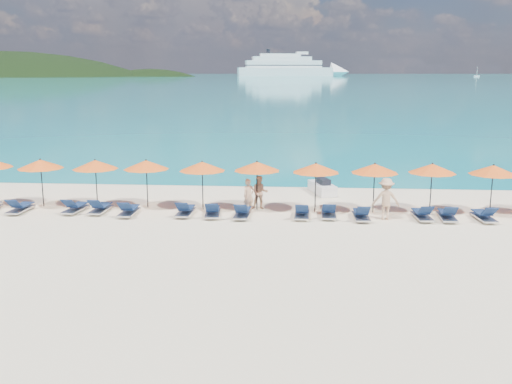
{
  "coord_description": "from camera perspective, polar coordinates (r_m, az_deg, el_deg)",
  "views": [
    {
      "loc": [
        1.79,
        -20.66,
        6.28
      ],
      "look_at": [
        0.0,
        3.0,
        1.2
      ],
      "focal_mm": 40.0,
      "sensor_mm": 36.0,
      "label": 1
    }
  ],
  "objects": [
    {
      "name": "ground",
      "position": [
        21.67,
        -0.6,
        -4.76
      ],
      "size": [
        1400.0,
        1400.0,
        0.0
      ],
      "primitive_type": "plane",
      "color": "beige"
    },
    {
      "name": "sea",
      "position": [
        680.7,
        4.26,
        11.52
      ],
      "size": [
        1600.0,
        1300.0,
        0.01
      ],
      "primitive_type": "cube",
      "color": "#1FA9B2",
      "rests_on": "ground"
    },
    {
      "name": "headland_main",
      "position": [
        638.27,
        -24.1,
        7.07
      ],
      "size": [
        374.0,
        242.0,
        126.5
      ],
      "color": "black",
      "rests_on": "ground"
    },
    {
      "name": "headland_small",
      "position": [
        601.59,
        -10.4,
        7.95
      ],
      "size": [
        162.0,
        126.0,
        85.5
      ],
      "color": "black",
      "rests_on": "ground"
    },
    {
      "name": "cruise_ship",
      "position": [
        618.13,
        3.92,
        12.28
      ],
      "size": [
        120.97,
        42.5,
        33.29
      ],
      "rotation": [
        0.0,
        0.0,
        0.2
      ],
      "color": "white",
      "rests_on": "ground"
    },
    {
      "name": "sailboat_near",
      "position": [
        593.87,
        21.2,
        10.77
      ],
      "size": [
        5.14,
        1.71,
        9.42
      ],
      "color": "white",
      "rests_on": "ground"
    },
    {
      "name": "jetski",
      "position": [
        29.74,
        6.65,
        0.47
      ],
      "size": [
        1.48,
        2.42,
        0.81
      ],
      "rotation": [
        0.0,
        0.0,
        0.3
      ],
      "color": "white",
      "rests_on": "ground"
    },
    {
      "name": "beachgoer_a",
      "position": [
        25.52,
        -0.74,
        -0.39
      ],
      "size": [
        0.67,
        0.64,
        1.54
      ],
      "primitive_type": "imported",
      "rotation": [
        0.0,
        0.0,
        0.66
      ],
      "color": "tan",
      "rests_on": "ground"
    },
    {
      "name": "beachgoer_b",
      "position": [
        26.15,
        0.4,
        -0.06
      ],
      "size": [
        0.81,
        0.53,
        1.56
      ],
      "primitive_type": "imported",
      "rotation": [
        0.0,
        0.0,
        0.13
      ],
      "color": "tan",
      "rests_on": "ground"
    },
    {
      "name": "beachgoer_c",
      "position": [
        24.95,
        12.86,
        -0.68
      ],
      "size": [
        1.18,
        0.57,
        1.8
      ],
      "primitive_type": "imported",
      "rotation": [
        0.0,
        0.0,
        3.12
      ],
      "color": "tan",
      "rests_on": "ground"
    },
    {
      "name": "umbrella_1",
      "position": [
        28.31,
        -20.75,
        2.63
      ],
      "size": [
        2.1,
        2.1,
        2.28
      ],
      "color": "black",
      "rests_on": "ground"
    },
    {
      "name": "umbrella_2",
      "position": [
        27.36,
        -15.78,
        2.66
      ],
      "size": [
        2.1,
        2.1,
        2.28
      ],
      "color": "black",
      "rests_on": "ground"
    },
    {
      "name": "umbrella_3",
      "position": [
        26.75,
        -10.92,
        2.69
      ],
      "size": [
        2.1,
        2.1,
        2.28
      ],
      "color": "black",
      "rests_on": "ground"
    },
    {
      "name": "umbrella_4",
      "position": [
        25.95,
        -5.4,
        2.57
      ],
      "size": [
        2.1,
        2.1,
        2.28
      ],
      "color": "black",
      "rests_on": "ground"
    },
    {
      "name": "umbrella_5",
      "position": [
        25.85,
        0.09,
        2.59
      ],
      "size": [
        2.1,
        2.1,
        2.28
      ],
      "color": "black",
      "rests_on": "ground"
    },
    {
      "name": "umbrella_6",
      "position": [
        25.53,
        6.01,
        2.41
      ],
      "size": [
        2.1,
        2.1,
        2.28
      ],
      "color": "black",
      "rests_on": "ground"
    },
    {
      "name": "umbrella_7",
      "position": [
        25.83,
        11.79,
        2.33
      ],
      "size": [
        2.1,
        2.1,
        2.28
      ],
      "color": "black",
      "rests_on": "ground"
    },
    {
      "name": "umbrella_8",
      "position": [
        26.46,
        17.22,
        2.27
      ],
      "size": [
        2.1,
        2.1,
        2.28
      ],
      "color": "black",
      "rests_on": "ground"
    },
    {
      "name": "umbrella_9",
      "position": [
        26.99,
        22.64,
        2.06
      ],
      "size": [
        2.1,
        2.1,
        2.28
      ],
      "color": "black",
      "rests_on": "ground"
    },
    {
      "name": "lounger_2",
      "position": [
        27.75,
        -22.51,
        -1.43
      ],
      "size": [
        0.67,
        1.72,
        0.66
      ],
      "rotation": [
        0.0,
        0.0,
        -0.03
      ],
      "color": "silver",
      "rests_on": "ground"
    },
    {
      "name": "lounger_3",
      "position": [
        26.93,
        -17.63,
        -1.47
      ],
      "size": [
        0.78,
        1.75,
        0.66
      ],
      "rotation": [
        0.0,
        0.0,
        -0.1
      ],
      "color": "silver",
      "rests_on": "ground"
    },
    {
      "name": "lounger_4",
      "position": [
        26.53,
        -15.31,
        -1.52
      ],
      "size": [
        0.68,
        1.72,
        0.66
      ],
      "rotation": [
        0.0,
        0.0,
        -0.04
      ],
      "color": "silver",
      "rests_on": "ground"
    },
    {
      "name": "lounger_5",
      "position": [
        25.76,
        -12.6,
        -1.79
      ],
      "size": [
        0.62,
        1.7,
        0.66
      ],
      "rotation": [
        0.0,
        0.0,
        0.0
      ],
      "color": "silver",
      "rests_on": "ground"
    },
    {
      "name": "lounger_6",
      "position": [
        25.3,
        -7.08,
        -1.83
      ],
      "size": [
        0.67,
        1.72,
        0.66
      ],
      "rotation": [
        0.0,
        0.0,
        -0.03
      ],
      "color": "silver",
      "rests_on": "ground"
    },
    {
      "name": "lounger_7",
      "position": [
        25.01,
        -4.37,
        -1.94
      ],
      "size": [
        0.78,
        1.75,
        0.66
      ],
      "rotation": [
        0.0,
        0.0,
        0.1
      ],
      "color": "silver",
      "rests_on": "ground"
    },
    {
      "name": "lounger_8",
      "position": [
        24.77,
        -1.36,
        -2.05
      ],
      "size": [
        0.7,
        1.73,
        0.66
      ],
      "rotation": [
        0.0,
        0.0,
        -0.04
      ],
      "color": "silver",
      "rests_on": "ground"
    },
    {
      "name": "lounger_9",
      "position": [
        24.81,
        4.62,
        -2.06
      ],
      "size": [
        0.68,
        1.72,
        0.66
      ],
      "rotation": [
        0.0,
        0.0,
        -0.03
      ],
      "color": "silver",
      "rests_on": "ground"
    },
    {
      "name": "lounger_10",
      "position": [
        25.02,
        7.28,
        -2.0
      ],
      "size": [
        0.67,
        1.72,
        0.66
      ],
      "rotation": [
        0.0,
        0.0,
        -0.03
      ],
      "color": "silver",
      "rests_on": "ground"
    },
    {
      "name": "lounger_11",
      "position": [
        24.84,
        10.48,
        -2.21
      ],
      "size": [
        0.65,
        1.71,
        0.66
      ],
      "rotation": [
        0.0,
        0.0,
        0.02
      ],
      "color": "silver",
      "rests_on": "ground"
    },
    {
      "name": "lounger_12",
      "position": [
        25.46,
        16.28,
        -2.15
      ],
      "size": [
        0.72,
        1.73,
        0.66
      ],
      "rotation": [
        0.0,
        0.0,
        0.06
      ],
      "color": "silver",
      "rests_on": "ground"
    },
    {
      "name": "lounger_13",
      "position": [
        25.68,
        18.58,
        -2.18
      ],
      "size": [
        0.71,
        1.73,
        0.66
      ],
      "rotation": [
        0.0,
        0.0,
        -0.05
      ],
      "color": "silver",
      "rests_on": "ground"
    },
    {
      "name": "lounger_14",
      "position": [
        26.13,
        21.84,
        -2.18
      ],
      "size": [
        0.76,
        1.74,
        0.66
      ],
      "rotation": [
        0.0,
        0.0,
        0.08
      ],
      "color": "silver",
      "rests_on": "ground"
    }
  ]
}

